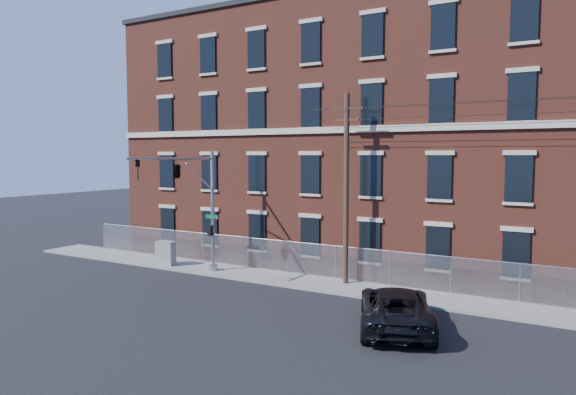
% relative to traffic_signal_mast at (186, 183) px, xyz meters
% --- Properties ---
extents(ground, '(140.00, 140.00, 0.00)m').
position_rel_traffic_signal_mast_xyz_m(ground, '(6.00, -2.18, -5.39)').
color(ground, black).
rests_on(ground, ground).
extents(sidewalk, '(65.00, 3.00, 0.12)m').
position_rel_traffic_signal_mast_xyz_m(sidewalk, '(18.00, 2.82, -5.33)').
color(sidewalk, gray).
rests_on(sidewalk, ground).
extents(mill_building, '(55.30, 14.32, 16.30)m').
position_rel_traffic_signal_mast_xyz_m(mill_building, '(18.00, 11.75, 2.76)').
color(mill_building, brown).
rests_on(mill_building, ground).
extents(chain_link_fence, '(59.06, 0.06, 1.85)m').
position_rel_traffic_signal_mast_xyz_m(chain_link_fence, '(18.00, 4.12, -4.33)').
color(chain_link_fence, '#A5A8AD').
rests_on(chain_link_fence, ground).
extents(traffic_signal_mast, '(0.90, 6.75, 7.00)m').
position_rel_traffic_signal_mast_xyz_m(traffic_signal_mast, '(0.00, 0.00, 0.00)').
color(traffic_signal_mast, '#9EA0A5').
rests_on(traffic_signal_mast, ground).
extents(utility_pole_near, '(1.80, 0.28, 10.00)m').
position_rel_traffic_signal_mast_xyz_m(utility_pole_near, '(8.00, 3.42, -0.05)').
color(utility_pole_near, '#3F2A1F').
rests_on(utility_pole_near, ground).
extents(pickup_truck, '(4.72, 6.52, 1.65)m').
position_rel_traffic_signal_mast_xyz_m(pickup_truck, '(12.53, -1.92, -4.56)').
color(pickup_truck, black).
rests_on(pickup_truck, ground).
extents(utility_cabinet, '(1.23, 0.71, 1.47)m').
position_rel_traffic_signal_mast_xyz_m(utility_cabinet, '(-3.48, 2.02, -4.54)').
color(utility_cabinet, gray).
rests_on(utility_cabinet, sidewalk).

